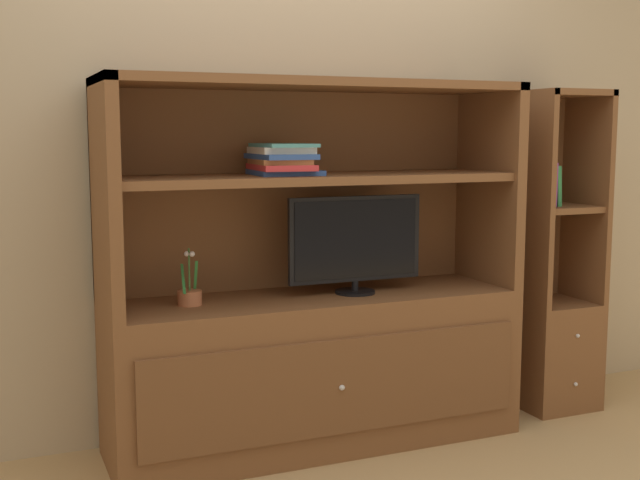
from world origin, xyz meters
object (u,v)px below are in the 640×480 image
media_console (315,332)px  potted_plant (190,295)px  bookshelf_tall (553,299)px  tv_monitor (355,242)px  magazine_stack (282,160)px  upright_book_row (543,183)px

media_console → potted_plant: size_ratio=7.69×
bookshelf_tall → potted_plant: bearing=179.9°
tv_monitor → magazine_stack: bearing=175.9°
magazine_stack → upright_book_row: (1.35, 0.00, -0.13)m
potted_plant → upright_book_row: size_ratio=0.90×
potted_plant → tv_monitor: bearing=-3.1°
potted_plant → magazine_stack: magazine_stack is taller
bookshelf_tall → magazine_stack: bearing=-179.6°
bookshelf_tall → upright_book_row: (-0.09, -0.01, 0.58)m
bookshelf_tall → upright_book_row: size_ratio=6.03×
upright_book_row → tv_monitor: bearing=-178.6°
magazine_stack → upright_book_row: bearing=0.0°
media_console → upright_book_row: 1.36m
media_console → tv_monitor: bearing=-9.9°
media_console → upright_book_row: bearing=-0.3°
tv_monitor → bookshelf_tall: size_ratio=0.40×
media_console → magazine_stack: bearing=-177.3°
magazine_stack → bookshelf_tall: 1.61m
media_console → potted_plant: 0.59m
magazine_stack → bookshelf_tall: (1.45, 0.01, -0.71)m
tv_monitor → magazine_stack: 0.49m
tv_monitor → magazine_stack: magazine_stack is taller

